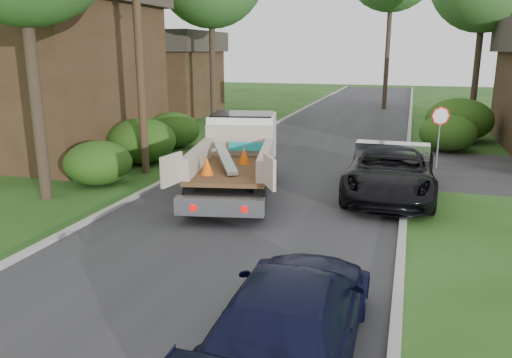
{
  "coord_description": "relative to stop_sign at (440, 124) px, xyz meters",
  "views": [
    {
      "loc": [
        4.07,
        -11.56,
        4.54
      ],
      "look_at": [
        0.23,
        0.84,
        1.2
      ],
      "focal_mm": 35.0,
      "sensor_mm": 36.0,
      "label": 1
    }
  ],
  "objects": [
    {
      "name": "ground",
      "position": [
        -5.2,
        -9.0,
        -1.78
      ],
      "size": [
        120.0,
        120.0,
        0.0
      ],
      "primitive_type": "plane",
      "color": "#1F4213",
      "rests_on": "ground"
    },
    {
      "name": "road",
      "position": [
        -5.2,
        1.0,
        -1.77
      ],
      "size": [
        8.0,
        90.0,
        0.02
      ],
      "primitive_type": "cube",
      "color": "#28282B",
      "rests_on": "ground"
    },
    {
      "name": "hedge_left_c",
      "position": [
        -12.0,
        1.0,
        -0.93
      ],
      "size": [
        2.6,
        2.6,
        1.7
      ],
      "primitive_type": "ellipsoid",
      "color": "#183D0E",
      "rests_on": "ground"
    },
    {
      "name": "hedge_left_a",
      "position": [
        -11.4,
        -6.0,
        -1.01
      ],
      "size": [
        2.34,
        2.34,
        1.53
      ],
      "primitive_type": "ellipsoid",
      "color": "#183D0E",
      "rests_on": "ground"
    },
    {
      "name": "utility_pole",
      "position": [
        -10.68,
        -4.02,
        3.4
      ],
      "size": [
        2.42,
        1.25,
        10.0
      ],
      "color": "#382619",
      "rests_on": "ground"
    },
    {
      "name": "stop_sign",
      "position": [
        0.0,
        0.0,
        0.0
      ],
      "size": [
        0.71,
        0.32,
        2.48
      ],
      "color": "slate",
      "rests_on": "ground"
    },
    {
      "name": "hedge_right_b",
      "position": [
        1.3,
        7.0,
        -0.67
      ],
      "size": [
        3.38,
        3.38,
        2.21
      ],
      "primitive_type": "ellipsoid",
      "color": "#183D0E",
      "rests_on": "ground"
    },
    {
      "name": "curb_left",
      "position": [
        -9.3,
        1.0,
        -1.72
      ],
      "size": [
        0.2,
        90.0,
        0.12
      ],
      "primitive_type": "cube",
      "color": "#9E9E99",
      "rests_on": "ground"
    },
    {
      "name": "house_left_near",
      "position": [
        -17.2,
        -2.0,
        2.5
      ],
      "size": [
        9.72,
        8.64,
        8.4
      ],
      "color": "#372716",
      "rests_on": "ground"
    },
    {
      "name": "house_left_far",
      "position": [
        -18.7,
        13.0,
        1.27
      ],
      "size": [
        7.56,
        7.56,
        6.0
      ],
      "color": "#372716",
      "rests_on": "ground"
    },
    {
      "name": "hedge_left_b",
      "position": [
        -11.7,
        -2.5,
        -0.84
      ],
      "size": [
        2.86,
        2.86,
        1.87
      ],
      "primitive_type": "ellipsoid",
      "color": "#183D0E",
      "rests_on": "ground"
    },
    {
      "name": "black_pickup",
      "position": [
        -1.6,
        -4.5,
        -0.96
      ],
      "size": [
        2.73,
        5.88,
        1.63
      ],
      "primitive_type": "imported",
      "rotation": [
        0.0,
        0.0,
        0.0
      ],
      "color": "black",
      "rests_on": "ground"
    },
    {
      "name": "hedge_right_a",
      "position": [
        0.6,
        4.0,
        -0.93
      ],
      "size": [
        2.6,
        2.6,
        1.7
      ],
      "primitive_type": "ellipsoid",
      "color": "#183D0E",
      "rests_on": "ground"
    },
    {
      "name": "curb_right",
      "position": [
        -1.1,
        1.0,
        -1.72
      ],
      "size": [
        0.2,
        90.0,
        0.12
      ],
      "primitive_type": "cube",
      "color": "#9E9E99",
      "rests_on": "ground"
    },
    {
      "name": "flatbed_truck",
      "position": [
        -6.56,
        -5.01,
        -0.47
      ],
      "size": [
        3.87,
        6.74,
        2.41
      ],
      "rotation": [
        0.0,
        0.0,
        0.21
      ],
      "color": "black",
      "rests_on": "ground"
    },
    {
      "name": "navy_suv",
      "position": [
        -2.6,
        -13.96,
        -1.05
      ],
      "size": [
        2.06,
        5.01,
        1.45
      ],
      "primitive_type": "imported",
      "rotation": [
        0.0,
        0.0,
        3.15
      ],
      "color": "black",
      "rests_on": "ground"
    }
  ]
}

